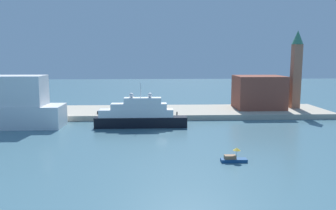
{
  "coord_description": "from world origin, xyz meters",
  "views": [
    {
      "loc": [
        -1.99,
        -82.9,
        19.28
      ],
      "look_at": [
        1.78,
        6.0,
        6.24
      ],
      "focal_mm": 35.9,
      "sensor_mm": 36.0,
      "label": 1
    }
  ],
  "objects_px": {
    "harbor_building": "(259,92)",
    "parked_car": "(104,112)",
    "mooring_bollard": "(177,113)",
    "large_yacht": "(140,115)",
    "person_figure": "(116,109)",
    "small_motorboat": "(233,158)",
    "bell_tower": "(296,66)"
  },
  "relations": [
    {
      "from": "harbor_building",
      "to": "parked_car",
      "type": "xyz_separation_m",
      "value": [
        -51.02,
        -8.64,
        -4.91
      ]
    },
    {
      "from": "parked_car",
      "to": "mooring_bollard",
      "type": "relative_size",
      "value": 4.35
    },
    {
      "from": "large_yacht",
      "to": "parked_car",
      "type": "bearing_deg",
      "value": 132.41
    },
    {
      "from": "harbor_building",
      "to": "parked_car",
      "type": "distance_m",
      "value": 51.98
    },
    {
      "from": "large_yacht",
      "to": "person_figure",
      "type": "height_order",
      "value": "large_yacht"
    },
    {
      "from": "small_motorboat",
      "to": "person_figure",
      "type": "distance_m",
      "value": 54.07
    },
    {
      "from": "small_motorboat",
      "to": "parked_car",
      "type": "height_order",
      "value": "parked_car"
    },
    {
      "from": "small_motorboat",
      "to": "bell_tower",
      "type": "bearing_deg",
      "value": 57.61
    },
    {
      "from": "mooring_bollard",
      "to": "parked_car",
      "type": "bearing_deg",
      "value": 172.36
    },
    {
      "from": "bell_tower",
      "to": "small_motorboat",
      "type": "bearing_deg",
      "value": -122.39
    },
    {
      "from": "person_figure",
      "to": "small_motorboat",
      "type": "bearing_deg",
      "value": -60.45
    },
    {
      "from": "small_motorboat",
      "to": "bell_tower",
      "type": "relative_size",
      "value": 0.18
    },
    {
      "from": "bell_tower",
      "to": "mooring_bollard",
      "type": "distance_m",
      "value": 44.95
    },
    {
      "from": "large_yacht",
      "to": "parked_car",
      "type": "xyz_separation_m",
      "value": [
        -11.63,
        12.74,
        -1.03
      ]
    },
    {
      "from": "person_figure",
      "to": "mooring_bollard",
      "type": "bearing_deg",
      "value": -17.84
    },
    {
      "from": "parked_car",
      "to": "mooring_bollard",
      "type": "bearing_deg",
      "value": -7.64
    },
    {
      "from": "parked_car",
      "to": "person_figure",
      "type": "bearing_deg",
      "value": 42.51
    },
    {
      "from": "bell_tower",
      "to": "mooring_bollard",
      "type": "bearing_deg",
      "value": -163.74
    },
    {
      "from": "small_motorboat",
      "to": "parked_car",
      "type": "relative_size",
      "value": 1.23
    },
    {
      "from": "bell_tower",
      "to": "person_figure",
      "type": "bearing_deg",
      "value": -174.45
    },
    {
      "from": "harbor_building",
      "to": "bell_tower",
      "type": "distance_m",
      "value": 15.27
    },
    {
      "from": "small_motorboat",
      "to": "person_figure",
      "type": "bearing_deg",
      "value": 119.55
    },
    {
      "from": "small_motorboat",
      "to": "harbor_building",
      "type": "distance_m",
      "value": 56.91
    },
    {
      "from": "large_yacht",
      "to": "mooring_bollard",
      "type": "relative_size",
      "value": 27.93
    },
    {
      "from": "mooring_bollard",
      "to": "large_yacht",
      "type": "bearing_deg",
      "value": -138.2
    },
    {
      "from": "harbor_building",
      "to": "person_figure",
      "type": "xyz_separation_m",
      "value": [
        -47.61,
        -5.51,
        -4.71
      ]
    },
    {
      "from": "small_motorboat",
      "to": "bell_tower",
      "type": "distance_m",
      "value": 64.38
    },
    {
      "from": "bell_tower",
      "to": "parked_car",
      "type": "xyz_separation_m",
      "value": [
        -63.59,
        -8.97,
        -13.58
      ]
    },
    {
      "from": "small_motorboat",
      "to": "harbor_building",
      "type": "height_order",
      "value": "harbor_building"
    },
    {
      "from": "small_motorboat",
      "to": "harbor_building",
      "type": "xyz_separation_m",
      "value": [
        20.96,
        52.52,
        6.4
      ]
    },
    {
      "from": "bell_tower",
      "to": "person_figure",
      "type": "height_order",
      "value": "bell_tower"
    },
    {
      "from": "large_yacht",
      "to": "mooring_bollard",
      "type": "distance_m",
      "value": 14.63
    }
  ]
}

